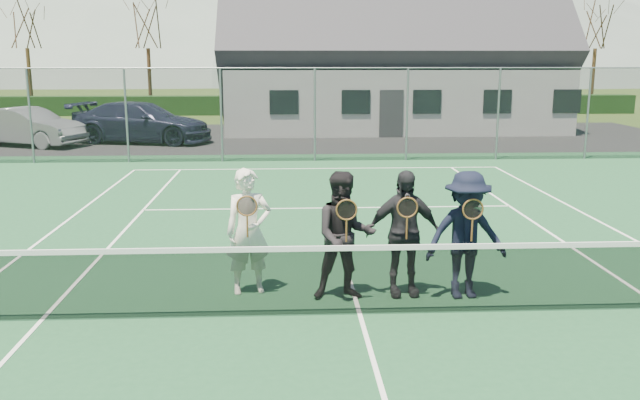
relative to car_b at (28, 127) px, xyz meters
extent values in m
plane|color=#334B1A|center=(10.75, 2.07, -0.73)|extent=(220.00, 220.00, 0.00)
cube|color=#1C4C2B|center=(10.75, -17.93, -0.72)|extent=(30.00, 30.00, 0.02)
cube|color=black|center=(6.75, 2.07, -0.73)|extent=(40.00, 12.00, 0.01)
cube|color=black|center=(10.75, 14.07, -0.18)|extent=(40.00, 1.20, 1.10)
cone|color=slate|center=(-14.25, 77.07, 8.27)|extent=(110.00, 110.00, 18.00)
cone|color=#526259|center=(30.75, 77.07, 10.27)|extent=(120.00, 120.00, 22.00)
imported|color=gray|center=(0.00, 0.00, 0.00)|extent=(4.70, 3.15, 1.47)
imported|color=#1A1B34|center=(4.13, 0.83, 0.07)|extent=(5.92, 3.53, 1.61)
cube|color=white|center=(10.75, -6.04, -0.71)|extent=(10.97, 0.06, 0.01)
cube|color=white|center=(6.64, -17.93, -0.71)|extent=(0.06, 23.77, 0.01)
cube|color=white|center=(10.75, -11.53, -0.71)|extent=(8.23, 0.06, 0.01)
cube|color=white|center=(10.75, -17.93, -0.71)|extent=(0.06, 12.80, 0.01)
cube|color=black|center=(10.75, -17.93, -0.25)|extent=(11.60, 0.02, 0.88)
cube|color=white|center=(10.75, -17.93, 0.20)|extent=(11.60, 0.03, 0.07)
cylinder|color=slate|center=(1.75, -4.43, 0.77)|extent=(0.07, 0.07, 3.00)
cylinder|color=slate|center=(4.75, -4.43, 0.77)|extent=(0.07, 0.07, 3.00)
cylinder|color=slate|center=(7.75, -4.43, 0.77)|extent=(0.07, 0.07, 3.00)
cylinder|color=slate|center=(10.75, -4.43, 0.77)|extent=(0.07, 0.07, 3.00)
cylinder|color=slate|center=(13.75, -4.43, 0.77)|extent=(0.07, 0.07, 3.00)
cylinder|color=slate|center=(16.75, -4.43, 0.77)|extent=(0.07, 0.07, 3.00)
cylinder|color=slate|center=(19.75, -4.43, 0.77)|extent=(0.07, 0.07, 3.00)
cube|color=black|center=(10.75, -4.43, 0.77)|extent=(30.00, 0.03, 3.00)
cylinder|color=slate|center=(10.75, -4.43, 2.27)|extent=(30.00, 0.04, 0.04)
cube|color=silver|center=(14.75, 6.07, 0.67)|extent=(15.00, 8.00, 2.80)
pyramid|color=#2D2D33|center=(14.75, 6.07, 4.92)|extent=(15.60, 8.20, 4.10)
cube|color=#2D2D33|center=(14.25, 2.05, 0.27)|extent=(1.00, 0.06, 2.00)
cube|color=black|center=(9.75, 2.05, 0.77)|extent=(1.20, 0.06, 1.00)
cube|color=black|center=(12.75, 2.05, 0.77)|extent=(1.20, 0.06, 1.00)
cube|color=black|center=(15.75, 2.05, 0.77)|extent=(1.20, 0.06, 1.00)
cube|color=black|center=(18.75, 2.05, 0.77)|extent=(1.20, 0.06, 1.00)
cube|color=black|center=(21.75, 2.05, 0.77)|extent=(1.20, 0.06, 1.00)
cylinder|color=#3A2915|center=(-5.25, 15.07, 1.19)|extent=(0.22, 0.22, 3.85)
cylinder|color=#372114|center=(1.75, 15.07, 1.19)|extent=(0.22, 0.22, 3.85)
cylinder|color=#392014|center=(12.75, 15.07, 1.19)|extent=(0.22, 0.22, 3.85)
cylinder|color=#332012|center=(22.75, 15.07, 1.19)|extent=(0.22, 0.22, 3.85)
cylinder|color=#3B2615|center=(28.75, 15.07, 1.19)|extent=(0.22, 0.22, 3.85)
imported|color=white|center=(9.26, -16.97, 0.19)|extent=(0.74, 0.58, 1.80)
torus|color=brown|center=(9.26, -17.24, 0.62)|extent=(0.29, 0.02, 0.29)
cylinder|color=black|center=(9.26, -17.24, 0.62)|extent=(0.25, 0.00, 0.25)
cylinder|color=brown|center=(9.26, -17.24, 0.34)|extent=(0.03, 0.03, 0.32)
imported|color=black|center=(10.60, -17.28, 0.19)|extent=(0.91, 0.73, 1.80)
torus|color=brown|center=(10.60, -17.55, 0.62)|extent=(0.29, 0.02, 0.29)
cylinder|color=black|center=(10.60, -17.55, 0.62)|extent=(0.25, 0.00, 0.25)
cylinder|color=brown|center=(10.60, -17.55, 0.34)|extent=(0.03, 0.03, 0.32)
imported|color=black|center=(11.44, -17.18, 0.19)|extent=(1.08, 0.50, 1.80)
torus|color=brown|center=(11.44, -17.45, 0.62)|extent=(0.29, 0.02, 0.29)
cylinder|color=black|center=(11.44, -17.45, 0.62)|extent=(0.25, 0.00, 0.25)
cylinder|color=brown|center=(11.44, -17.45, 0.34)|extent=(0.03, 0.03, 0.32)
imported|color=black|center=(12.29, -17.33, 0.19)|extent=(1.22, 0.78, 1.80)
torus|color=brown|center=(12.29, -17.60, 0.62)|extent=(0.29, 0.02, 0.29)
cylinder|color=black|center=(12.29, -17.60, 0.62)|extent=(0.25, 0.00, 0.25)
cylinder|color=brown|center=(12.29, -17.60, 0.34)|extent=(0.03, 0.03, 0.32)
camera|label=1|loc=(9.80, -26.30, 2.61)|focal=38.00mm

